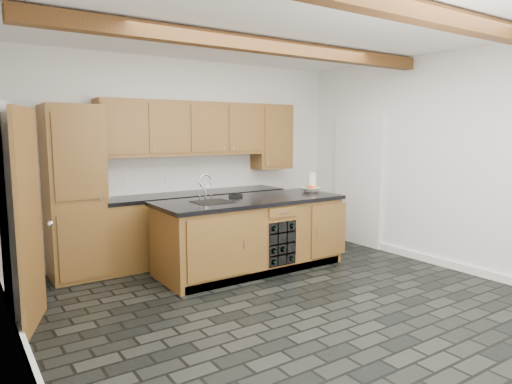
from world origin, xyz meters
TOP-DOWN VIEW (x-y plane):
  - ground at (0.00, 0.00)m, footprint 5.00×5.00m
  - room_shell at (-0.09, 0.53)m, footprint 5.01×5.00m
  - back_cabinetry at (-0.38, 2.24)m, footprint 3.65×0.62m
  - island at (0.31, 1.28)m, footprint 2.48×0.96m
  - faucet at (-0.25, 1.33)m, footprint 0.45×0.40m
  - kitchen_scale at (0.22, 1.53)m, footprint 0.19×0.14m
  - fruit_bowl at (1.38, 1.36)m, footprint 0.28×0.28m
  - fruit_cluster at (1.38, 1.36)m, footprint 0.16×0.17m
  - paper_towel at (1.42, 1.39)m, footprint 0.11×0.11m
  - mug at (-1.23, 2.29)m, footprint 0.10×0.10m

SIDE VIEW (x-z plane):
  - ground at x=0.00m, z-range 0.00..0.00m
  - island at x=0.31m, z-range 0.00..0.93m
  - kitchen_scale at x=0.22m, z-range 0.93..0.98m
  - fruit_bowl at x=1.38m, z-range 0.93..0.99m
  - faucet at x=-0.25m, z-range 0.79..1.14m
  - mug at x=-1.23m, z-range 0.93..1.01m
  - back_cabinetry at x=-0.38m, z-range -0.12..2.08m
  - fruit_cluster at x=1.38m, z-range 0.96..1.03m
  - paper_towel at x=1.42m, z-range 0.93..1.20m
  - room_shell at x=-0.09m, z-range -0.97..4.03m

